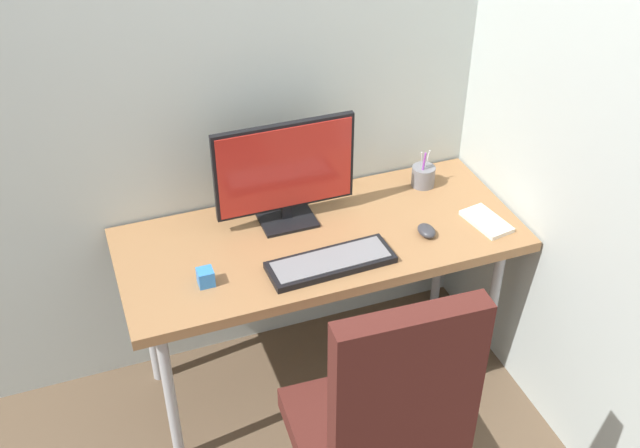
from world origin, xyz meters
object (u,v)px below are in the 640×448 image
(monitor, at_px, (285,171))
(notebook, at_px, (486,221))
(keyboard, at_px, (331,262))
(pen_holder, at_px, (423,176))
(office_chair, at_px, (382,433))
(mouse, at_px, (427,231))
(desk_clamp_accessory, at_px, (206,277))

(monitor, relative_size, notebook, 2.68)
(keyboard, xyz_separation_m, pen_holder, (0.52, 0.35, 0.03))
(office_chair, xyz_separation_m, mouse, (0.47, 0.68, 0.14))
(notebook, bearing_deg, keyboard, 173.40)
(monitor, bearing_deg, pen_holder, 3.98)
(monitor, height_order, mouse, monitor)
(desk_clamp_accessory, bearing_deg, office_chair, -63.20)
(office_chair, distance_m, desk_clamp_accessory, 0.78)
(notebook, distance_m, desk_clamp_accessory, 1.06)
(monitor, distance_m, notebook, 0.77)
(keyboard, relative_size, desk_clamp_accessory, 7.54)
(office_chair, distance_m, keyboard, 0.65)
(notebook, bearing_deg, monitor, 148.41)
(mouse, bearing_deg, monitor, 149.80)
(keyboard, height_order, pen_holder, pen_holder)
(monitor, xyz_separation_m, desk_clamp_accessory, (-0.37, -0.26, -0.18))
(mouse, relative_size, desk_clamp_accessory, 1.46)
(mouse, bearing_deg, notebook, -2.95)
(monitor, height_order, desk_clamp_accessory, monitor)
(office_chair, distance_m, mouse, 0.84)
(keyboard, bearing_deg, notebook, 3.02)
(monitor, bearing_deg, notebook, -21.98)
(pen_holder, height_order, notebook, pen_holder)
(notebook, relative_size, desk_clamp_accessory, 3.28)
(monitor, distance_m, keyboard, 0.37)
(desk_clamp_accessory, bearing_deg, monitor, 35.36)
(keyboard, distance_m, notebook, 0.63)
(mouse, height_order, notebook, mouse)
(monitor, height_order, keyboard, monitor)
(mouse, xyz_separation_m, pen_holder, (0.14, 0.30, 0.03))
(monitor, distance_m, desk_clamp_accessory, 0.49)
(monitor, xyz_separation_m, keyboard, (0.06, -0.31, -0.20))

